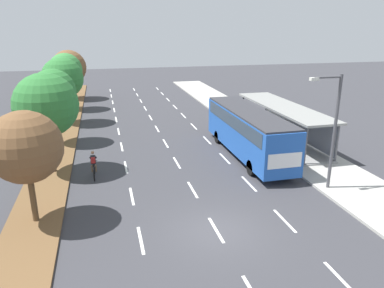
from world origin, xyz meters
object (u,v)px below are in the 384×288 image
object	(u,v)px
median_tree_fourth	(62,78)
streetlight	(332,125)
median_tree_fifth	(66,70)
bus	(248,128)
median_tree_third	(53,92)
median_tree_farthest	(69,67)
median_tree_nearest	(25,147)
median_tree_second	(46,105)
cyclist	(94,166)
bus_shelter	(286,119)

from	to	relation	value
median_tree_fourth	streetlight	world-z (taller)	streetlight
median_tree_fifth	bus	bearing A→B (deg)	-54.47
median_tree_third	median_tree_farthest	xyz separation A→B (m)	(-0.16, 19.15, -0.13)
bus	streetlight	world-z (taller)	streetlight
median_tree_nearest	median_tree_fourth	size ratio (longest dim) A/B	0.87
median_tree_second	median_tree_fourth	bearing A→B (deg)	90.53
median_tree_third	median_tree_fourth	size ratio (longest dim) A/B	0.94
median_tree_fourth	cyclist	bearing A→B (deg)	-79.42
median_tree_fifth	median_tree_farthest	size ratio (longest dim) A/B	1.01
bus	streetlight	bearing A→B (deg)	-71.74
streetlight	median_tree_farthest	bearing A→B (deg)	116.40
median_tree_second	median_tree_fourth	xyz separation A→B (m)	(-0.12, 12.77, -0.05)
median_tree_fourth	median_tree_nearest	bearing A→B (deg)	-90.16
median_tree_third	median_tree_farthest	distance (m)	19.15
cyclist	median_tree_third	world-z (taller)	median_tree_third
median_tree_nearest	median_tree_farthest	distance (m)	31.92
bus	median_tree_nearest	size ratio (longest dim) A/B	2.10
median_tree_nearest	median_tree_fifth	xyz separation A→B (m)	(-0.16, 25.54, 0.65)
bus_shelter	median_tree_fourth	xyz separation A→B (m)	(-17.70, 10.25, 2.53)
cyclist	median_tree_third	distance (m)	8.97
median_tree_nearest	median_tree_fourth	distance (m)	19.16
bus_shelter	median_tree_third	world-z (taller)	median_tree_third
bus_shelter	streetlight	bearing A→B (deg)	-103.17
cyclist	median_tree_second	world-z (taller)	median_tree_second
median_tree_third	streetlight	distance (m)	20.36
median_tree_third	median_tree_fourth	bearing A→B (deg)	88.55
median_tree_fourth	median_tree_farthest	bearing A→B (deg)	91.44
bus	median_tree_second	size ratio (longest dim) A/B	1.80
median_tree_third	streetlight	xyz separation A→B (m)	(15.75, -12.89, -0.33)
bus_shelter	median_tree_nearest	world-z (taller)	median_tree_nearest
bus_shelter	median_tree_third	size ratio (longest dim) A/B	2.06
cyclist	median_tree_fourth	distance (m)	14.86
cyclist	median_tree_second	bearing A→B (deg)	150.90
cyclist	median_tree_fifth	distance (m)	21.08
median_tree_second	median_tree_fourth	distance (m)	12.77
cyclist	median_tree_nearest	distance (m)	6.42
bus_shelter	median_tree_second	xyz separation A→B (m)	(-17.58, -2.52, 2.58)
median_tree_nearest	median_tree_farthest	bearing A→B (deg)	90.48
median_tree_second	streetlight	size ratio (longest dim) A/B	0.97
median_tree_third	median_tree_fifth	world-z (taller)	median_tree_fifth
cyclist	streetlight	xyz separation A→B (m)	(12.94, -5.10, 3.10)
median_tree_nearest	median_tree_third	world-z (taller)	median_tree_third
bus_shelter	streetlight	xyz separation A→B (m)	(-2.11, -9.02, 2.02)
median_tree_nearest	median_tree_fifth	size ratio (longest dim) A/B	0.87
median_tree_fifth	streetlight	xyz separation A→B (m)	(15.80, -25.66, -0.58)
bus_shelter	bus	xyz separation A→B (m)	(-4.28, -2.45, 0.20)
bus	median_tree_third	xyz separation A→B (m)	(-13.58, 6.32, 2.16)
median_tree_nearest	streetlight	bearing A→B (deg)	-0.46
cyclist	median_tree_nearest	bearing A→B (deg)	-118.49
median_tree_nearest	bus_shelter	bearing A→B (deg)	26.62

